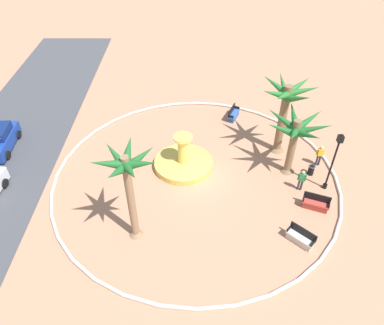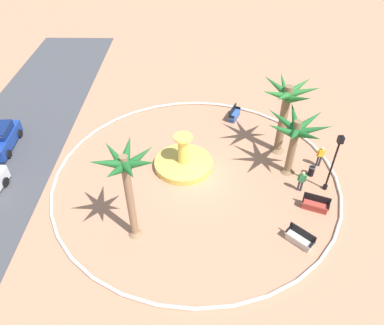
# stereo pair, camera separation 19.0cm
# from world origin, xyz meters

# --- Properties ---
(ground_plane) EXTENTS (80.00, 80.00, 0.00)m
(ground_plane) POSITION_xyz_m (0.00, 0.00, 0.00)
(ground_plane) COLOR tan
(plaza_curb) EXTENTS (18.90, 18.90, 0.20)m
(plaza_curb) POSITION_xyz_m (0.00, 0.00, 0.10)
(plaza_curb) COLOR silver
(plaza_curb) RESTS_ON ground
(fountain) EXTENTS (4.02, 4.02, 2.57)m
(fountain) POSITION_xyz_m (1.10, 0.86, 0.35)
(fountain) COLOR gold
(fountain) RESTS_ON ground
(palm_tree_near_fountain) EXTENTS (4.29, 4.24, 4.40)m
(palm_tree_near_fountain) POSITION_xyz_m (0.64, -6.25, 3.23)
(palm_tree_near_fountain) COLOR brown
(palm_tree_near_fountain) RESTS_ON ground
(palm_tree_by_curb) EXTENTS (3.38, 3.42, 6.01)m
(palm_tree_by_curb) POSITION_xyz_m (-4.86, 3.39, 4.60)
(palm_tree_by_curb) COLOR #8E6B4C
(palm_tree_by_curb) RESTS_ON ground
(palm_tree_mid_plaza) EXTENTS (3.91, 4.07, 5.51)m
(palm_tree_mid_plaza) POSITION_xyz_m (2.99, -5.95, 3.95)
(palm_tree_mid_plaza) COLOR brown
(palm_tree_mid_plaza) RESTS_ON ground
(bench_east) EXTENTS (1.04, 1.67, 1.00)m
(bench_east) POSITION_xyz_m (-2.78, -7.27, 0.35)
(bench_east) COLOR #B73D33
(bench_east) RESTS_ON ground
(bench_west) EXTENTS (1.46, 1.51, 1.00)m
(bench_west) POSITION_xyz_m (-5.36, -5.77, 0.35)
(bench_west) COLOR beige
(bench_west) RESTS_ON ground
(bench_north) EXTENTS (1.67, 1.10, 1.00)m
(bench_north) POSITION_xyz_m (7.13, -3.10, 0.35)
(bench_north) COLOR #335BA8
(bench_north) RESTS_ON ground
(lamppost) EXTENTS (0.32, 0.32, 4.34)m
(lamppost) POSITION_xyz_m (-0.99, -8.38, 2.54)
(lamppost) COLOR black
(lamppost) RESTS_ON ground
(trash_bin) EXTENTS (0.46, 0.46, 0.73)m
(trash_bin) POSITION_xyz_m (0.32, -7.76, 0.39)
(trash_bin) COLOR black
(trash_bin) RESTS_ON ground
(person_cyclist_helmet) EXTENTS (0.22, 0.53, 1.66)m
(person_cyclist_helmet) POSITION_xyz_m (1.29, -8.47, 0.93)
(person_cyclist_helmet) COLOR #33333D
(person_cyclist_helmet) RESTS_ON ground
(person_cyclist_photo) EXTENTS (0.29, 0.51, 1.59)m
(person_cyclist_photo) POSITION_xyz_m (-1.16, -6.68, 0.89)
(person_cyclist_photo) COLOR #33333D
(person_cyclist_photo) RESTS_ON ground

